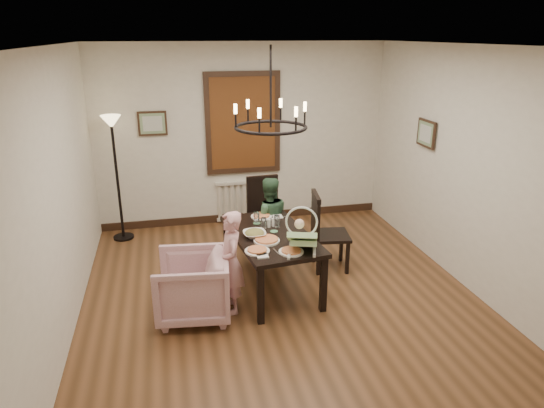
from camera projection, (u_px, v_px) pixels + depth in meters
name	position (u px, v px, depth m)	size (l,w,h in m)	color
room_shell	(273.00, 172.00, 5.57)	(4.51, 5.00, 2.81)	brown
dining_table	(271.00, 240.00, 5.68)	(1.02, 1.59, 0.70)	black
chair_far	(266.00, 214.00, 6.77)	(0.45, 0.45, 1.03)	black
chair_right	(331.00, 231.00, 6.20)	(0.46, 0.46, 1.04)	black
armchair	(193.00, 286.00, 5.18)	(0.77, 0.79, 0.71)	#DAA7B6
elderly_woman	(231.00, 271.00, 5.25)	(0.35, 0.23, 0.96)	#CD9195
seated_man	(268.00, 227.00, 6.42)	(0.47, 0.37, 0.96)	#34583B
baby_bouncer	(302.00, 236.00, 5.18)	(0.37, 0.51, 0.33)	#B9ECA3
salad_bowl	(255.00, 234.00, 5.54)	(0.32, 0.32, 0.08)	white
pizza_platter	(267.00, 240.00, 5.42)	(0.29, 0.29, 0.04)	tan
drinking_glass	(264.00, 223.00, 5.77)	(0.06, 0.06, 0.13)	silver
window_blinds	(243.00, 123.00, 7.43)	(1.00, 0.03, 1.40)	brown
radiator	(244.00, 200.00, 7.87)	(0.92, 0.12, 0.62)	silver
picture_back	(153.00, 123.00, 7.14)	(0.42, 0.03, 0.36)	black
picture_right	(426.00, 133.00, 6.43)	(0.42, 0.03, 0.36)	black
floor_lamp	(118.00, 181.00, 6.99)	(0.30, 0.30, 1.80)	black
chandelier	(271.00, 127.00, 5.23)	(0.80, 0.80, 0.04)	black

